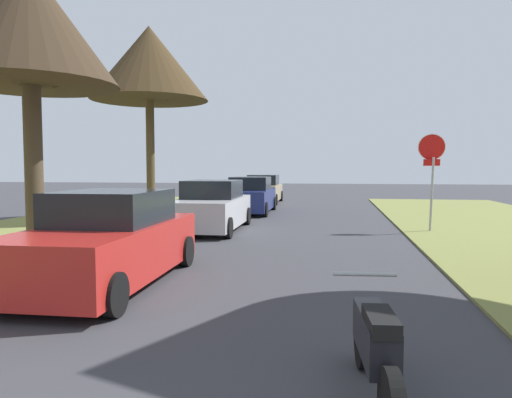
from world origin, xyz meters
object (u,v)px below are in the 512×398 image
Objects in this scene: stop_sign_far at (432,161)px; parked_sedan_navy at (250,196)px; parked_sedan_silver at (211,207)px; parked_motorcycle at (375,347)px; street_tree_left_far at (149,64)px; parked_sedan_red at (108,242)px; parked_sedan_tan at (263,190)px; street_tree_left_mid_b at (30,26)px.

parked_sedan_navy is at bearing 141.10° from stop_sign_far.
parked_sedan_silver is 11.35m from parked_motorcycle.
parked_sedan_silver is (3.16, -2.84, -5.17)m from street_tree_left_far.
parked_motorcycle is at bearing -76.15° from parked_sedan_navy.
stop_sign_far is 10.79m from street_tree_left_far.
stop_sign_far reaches higher than parked_sedan_navy.
parked_sedan_silver is (-6.73, -0.62, -1.46)m from stop_sign_far.
parked_sedan_tan is (-0.29, 19.06, 0.00)m from parked_sedan_red.
parked_sedan_red is 1.00× the size of parked_sedan_tan.
stop_sign_far is 8.57m from parked_sedan_navy.
street_tree_left_mid_b reaches higher than parked_sedan_tan.
street_tree_left_mid_b is 7.11m from street_tree_left_far.
parked_sedan_tan is at bearing 72.09° from street_tree_left_far.
street_tree_left_far reaches higher than parked_sedan_silver.
stop_sign_far is 6.91m from parked_sedan_silver.
parked_sedan_red is at bearing -89.14° from parked_sedan_tan.
street_tree_left_mid_b reaches higher than parked_sedan_navy.
street_tree_left_mid_b reaches higher than parked_sedan_silver.
parked_sedan_tan is (-0.20, 12.00, 0.00)m from parked_sedan_silver.
parked_sedan_red reaches higher than parked_motorcycle.
street_tree_left_far is 1.64× the size of parked_sedan_silver.
stop_sign_far reaches higher than parked_sedan_red.
parked_motorcycle is at bearing -68.21° from parked_sedan_silver.
street_tree_left_mid_b is at bearing 139.43° from parked_sedan_red.
parked_sedan_red is at bearing -71.85° from street_tree_left_far.
street_tree_left_mid_b is at bearing -90.36° from street_tree_left_far.
street_tree_left_far is (-9.89, 2.21, 3.71)m from stop_sign_far.
street_tree_left_far is 1.64× the size of parked_sedan_tan.
stop_sign_far is 0.44× the size of street_tree_left_mid_b.
parked_sedan_red is (-6.64, -7.69, -1.46)m from stop_sign_far.
stop_sign_far is 0.66× the size of parked_sedan_tan.
street_tree_left_far is (0.04, 7.08, 0.64)m from street_tree_left_mid_b.
parked_sedan_red is 1.00× the size of parked_sedan_navy.
parked_sedan_navy is (0.07, 12.99, 0.00)m from parked_sedan_red.
parked_sedan_navy is 6.08m from parked_sedan_tan.
parked_motorcycle is (7.42, -6.29, -4.78)m from street_tree_left_mid_b.
street_tree_left_mid_b is at bearing -127.04° from parked_sedan_silver.
street_tree_left_mid_b is 6.27m from parked_sedan_red.
parked_sedan_silver is at bearing -91.49° from parked_sedan_navy.
parked_sedan_silver is 1.00× the size of parked_sedan_navy.
street_tree_left_far is at bearing 108.15° from parked_sedan_red.
parked_sedan_silver is 1.00× the size of parked_sedan_tan.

